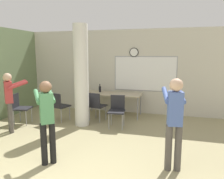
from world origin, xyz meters
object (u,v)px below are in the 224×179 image
folding_table (113,95)px  person_playing_front (47,116)px  bottle_on_table (100,89)px  chair_table_front (117,109)px  chair_by_left_wall (20,106)px  person_watching_back (10,98)px  chair_table_left (96,104)px  chair_near_pillar (59,105)px  person_playing_side (174,117)px

folding_table → person_playing_front: bearing=-95.0°
bottle_on_table → chair_table_front: bottle_on_table is taller
chair_by_left_wall → person_watching_back: bearing=-69.3°
bottle_on_table → chair_by_left_wall: (-1.86, -1.69, -0.32)m
person_watching_back → chair_by_left_wall: bearing=110.7°
folding_table → person_playing_front: person_playing_front is taller
folding_table → chair_by_left_wall: chair_by_left_wall is taller
chair_table_left → person_watching_back: size_ratio=0.57×
chair_near_pillar → person_playing_front: bearing=-65.4°
chair_by_left_wall → person_playing_side: person_playing_side is taller
chair_table_left → person_playing_front: 2.70m
folding_table → chair_near_pillar: bearing=-142.3°
chair_near_pillar → person_watching_back: bearing=-122.8°
chair_by_left_wall → person_playing_front: size_ratio=0.56×
folding_table → person_playing_side: size_ratio=1.15×
bottle_on_table → chair_near_pillar: 1.52m
chair_near_pillar → chair_by_left_wall: same height
chair_table_front → person_playing_side: person_playing_side is taller
person_playing_side → person_watching_back: size_ratio=1.05×
person_playing_front → folding_table: bearing=85.0°
person_playing_front → person_playing_side: (2.21, 0.39, 0.04)m
folding_table → chair_by_left_wall: (-2.35, -1.55, -0.18)m
bottle_on_table → person_watching_back: (-1.62, -2.34, 0.07)m
folding_table → chair_by_left_wall: size_ratio=2.14×
chair_table_left → folding_table: bearing=67.1°
folding_table → person_watching_back: bearing=-133.7°
person_watching_back → chair_near_pillar: bearing=57.2°
chair_table_front → person_playing_front: person_playing_front is taller
chair_table_left → person_playing_side: bearing=-45.8°
person_watching_back → folding_table: bearing=46.3°
chair_by_left_wall → person_playing_front: bearing=-42.0°
chair_table_left → person_watching_back: (-1.80, -1.47, 0.39)m
chair_by_left_wall → person_watching_back: size_ratio=0.57×
chair_near_pillar → chair_by_left_wall: bearing=-153.3°
chair_table_front → chair_table_left: bearing=154.3°
chair_near_pillar → person_playing_front: 2.61m
folding_table → bottle_on_table: 0.53m
chair_by_left_wall → folding_table: bearing=33.5°
folding_table → chair_table_left: 0.82m
bottle_on_table → person_playing_front: 3.55m
chair_near_pillar → person_watching_back: size_ratio=0.57×
folding_table → person_playing_side: 3.58m
bottle_on_table → chair_near_pillar: bearing=-126.3°
chair_near_pillar → person_watching_back: 1.42m
chair_near_pillar → chair_table_front: 1.79m
person_playing_side → chair_by_left_wall: bearing=161.1°
bottle_on_table → person_playing_side: 3.97m
chair_table_left → chair_near_pillar: bearing=-163.0°
chair_by_left_wall → chair_table_left: 2.20m
folding_table → chair_near_pillar: chair_near_pillar is taller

